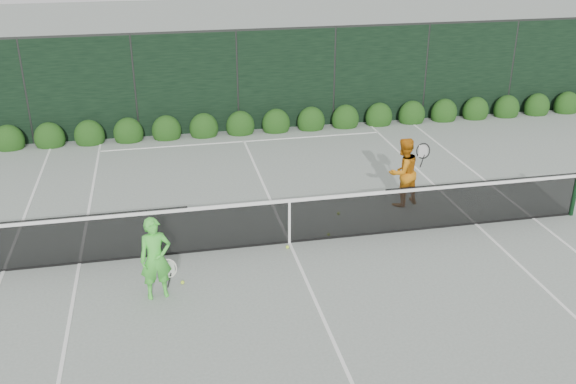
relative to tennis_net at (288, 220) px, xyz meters
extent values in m
plane|color=gray|center=(0.02, 0.00, -0.53)|extent=(80.00, 80.00, 0.00)
cylinder|color=#113318|center=(6.42, 0.00, 0.00)|extent=(0.10, 0.10, 1.07)
cube|color=black|center=(-4.18, 0.00, -0.02)|extent=(4.40, 0.01, 1.02)
cube|color=black|center=(0.02, 0.00, -0.05)|extent=(4.00, 0.01, 0.96)
cube|color=black|center=(4.22, 0.00, -0.02)|extent=(4.40, 0.01, 1.02)
cube|color=white|center=(0.02, 0.00, 0.41)|extent=(12.80, 0.03, 0.07)
cube|color=black|center=(0.02, 0.00, -0.51)|extent=(12.80, 0.02, 0.04)
cube|color=white|center=(0.02, 0.00, -0.07)|extent=(0.05, 0.03, 0.91)
imported|color=#4BD93F|center=(-2.62, -1.44, 0.22)|extent=(0.60, 0.44, 1.50)
torus|color=white|center=(-2.42, -1.34, -0.06)|extent=(0.30, 0.06, 0.30)
cylinder|color=black|center=(-2.42, -1.34, -0.30)|extent=(0.10, 0.03, 0.30)
imported|color=orange|center=(2.93, 1.32, 0.27)|extent=(0.93, 0.83, 1.60)
torus|color=black|center=(3.28, 1.12, 0.82)|extent=(0.30, 0.11, 0.30)
cylinder|color=black|center=(3.28, 1.12, 0.58)|extent=(0.10, 0.03, 0.30)
cube|color=white|center=(-5.46, 0.00, -0.53)|extent=(0.06, 23.77, 0.01)
cube|color=white|center=(5.51, 0.00, -0.53)|extent=(0.06, 23.77, 0.01)
cube|color=white|center=(-4.09, 0.00, -0.53)|extent=(0.06, 23.77, 0.01)
cube|color=white|center=(4.14, 0.00, -0.53)|extent=(0.06, 23.77, 0.01)
cube|color=white|center=(0.02, 11.88, -0.53)|extent=(11.03, 0.06, 0.01)
cube|color=white|center=(0.02, 6.40, -0.53)|extent=(8.23, 0.06, 0.01)
cube|color=white|center=(0.02, 0.00, -0.53)|extent=(0.06, 12.80, 0.01)
cube|color=black|center=(0.02, 7.50, 0.97)|extent=(32.00, 0.06, 3.00)
cube|color=#262826|center=(0.02, 7.50, 2.50)|extent=(32.00, 0.06, 0.06)
cylinder|color=#262826|center=(-5.98, 7.50, 0.97)|extent=(0.08, 0.08, 3.00)
cylinder|color=#262826|center=(-2.98, 7.50, 0.97)|extent=(0.08, 0.08, 3.00)
cylinder|color=#262826|center=(0.02, 7.50, 0.97)|extent=(0.08, 0.08, 3.00)
cylinder|color=#262826|center=(3.02, 7.50, 0.97)|extent=(0.08, 0.08, 3.00)
cylinder|color=#262826|center=(6.02, 7.50, 0.97)|extent=(0.08, 0.08, 3.00)
cylinder|color=#262826|center=(9.02, 7.50, 0.97)|extent=(0.08, 0.08, 3.00)
ellipsoid|color=#153A10|center=(-6.58, 7.15, -0.30)|extent=(0.86, 0.65, 0.94)
ellipsoid|color=#153A10|center=(-5.48, 7.15, -0.30)|extent=(0.86, 0.65, 0.94)
ellipsoid|color=#153A10|center=(-4.38, 7.15, -0.30)|extent=(0.86, 0.65, 0.94)
ellipsoid|color=#153A10|center=(-3.28, 7.15, -0.30)|extent=(0.86, 0.65, 0.94)
ellipsoid|color=#153A10|center=(-2.18, 7.15, -0.30)|extent=(0.86, 0.65, 0.94)
ellipsoid|color=#153A10|center=(-1.08, 7.15, -0.30)|extent=(0.86, 0.65, 0.94)
ellipsoid|color=#153A10|center=(0.02, 7.15, -0.30)|extent=(0.86, 0.65, 0.94)
ellipsoid|color=#153A10|center=(1.12, 7.15, -0.30)|extent=(0.86, 0.65, 0.94)
ellipsoid|color=#153A10|center=(2.22, 7.15, -0.30)|extent=(0.86, 0.65, 0.94)
ellipsoid|color=#153A10|center=(3.32, 7.15, -0.30)|extent=(0.86, 0.65, 0.94)
ellipsoid|color=#153A10|center=(4.42, 7.15, -0.30)|extent=(0.86, 0.65, 0.94)
ellipsoid|color=#153A10|center=(5.52, 7.15, -0.30)|extent=(0.86, 0.65, 0.94)
ellipsoid|color=#153A10|center=(6.62, 7.15, -0.30)|extent=(0.86, 0.65, 0.94)
ellipsoid|color=#153A10|center=(7.72, 7.15, -0.30)|extent=(0.86, 0.65, 0.94)
ellipsoid|color=#153A10|center=(8.82, 7.15, -0.30)|extent=(0.86, 0.65, 0.94)
ellipsoid|color=#153A10|center=(9.92, 7.15, -0.30)|extent=(0.86, 0.65, 0.94)
ellipsoid|color=#153A10|center=(11.02, 7.15, -0.30)|extent=(0.86, 0.65, 0.94)
sphere|color=#C8F235|center=(-0.06, -0.23, -0.50)|extent=(0.07, 0.07, 0.07)
sphere|color=#C8F235|center=(1.37, 1.07, -0.50)|extent=(0.07, 0.07, 0.07)
sphere|color=#C8F235|center=(-2.20, -1.14, -0.50)|extent=(0.07, 0.07, 0.07)
sphere|color=#C8F235|center=(0.88, 0.13, -0.50)|extent=(0.07, 0.07, 0.07)
camera|label=1|loc=(-2.37, -11.28, 5.67)|focal=40.00mm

